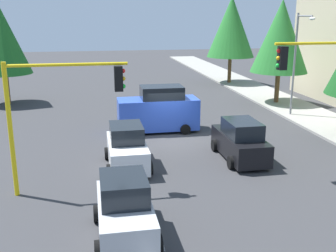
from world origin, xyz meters
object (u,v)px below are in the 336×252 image
(traffic_signal_near_left, at_px, (332,81))
(car_black, at_px, (240,141))
(delivery_van_blue, at_px, (159,111))
(tree_roadside_mid, at_px, (281,36))
(street_lamp_curbside, at_px, (298,54))
(tree_roadside_far, at_px, (231,27))
(tree_opposite_side, at_px, (2,40))
(car_white, at_px, (127,148))
(car_silver, at_px, (125,210))
(traffic_signal_near_right, at_px, (59,101))

(traffic_signal_near_left, height_order, car_black, traffic_signal_near_left)
(delivery_van_blue, bearing_deg, car_black, 29.11)
(traffic_signal_near_left, relative_size, tree_roadside_mid, 0.73)
(street_lamp_curbside, distance_m, tree_roadside_far, 14.45)
(car_black, bearing_deg, tree_opposite_side, -138.88)
(car_white, bearing_deg, car_silver, -5.75)
(street_lamp_curbside, distance_m, car_silver, 18.87)
(tree_roadside_mid, bearing_deg, traffic_signal_near_left, -16.96)
(traffic_signal_near_right, height_order, car_black, traffic_signal_near_right)
(traffic_signal_near_right, distance_m, car_silver, 5.22)
(tree_roadside_mid, xyz_separation_m, car_black, (11.62, -7.36, -4.38))
(tree_opposite_side, height_order, car_black, tree_opposite_side)
(tree_roadside_far, xyz_separation_m, tree_roadside_mid, (10.00, 0.50, -0.41))
(car_white, bearing_deg, street_lamp_curbside, 120.86)
(tree_opposite_side, distance_m, car_black, 21.14)
(tree_roadside_mid, bearing_deg, traffic_signal_near_right, -48.14)
(tree_opposite_side, distance_m, delivery_van_blue, 14.97)
(tree_roadside_mid, bearing_deg, car_silver, -37.18)
(street_lamp_curbside, xyz_separation_m, car_black, (7.23, -6.56, -3.45))
(delivery_van_blue, xyz_separation_m, car_silver, (11.86, -3.05, -0.39))
(traffic_signal_near_right, bearing_deg, car_silver, 28.28)
(tree_opposite_side, relative_size, tree_roadside_mid, 0.95)
(traffic_signal_near_right, height_order, car_silver, traffic_signal_near_right)
(traffic_signal_near_left, xyz_separation_m, tree_roadside_mid, (-14.00, 4.27, 1.11))
(street_lamp_curbside, relative_size, car_white, 1.83)
(tree_roadside_mid, distance_m, car_white, 17.93)
(traffic_signal_near_left, height_order, delivery_van_blue, traffic_signal_near_left)
(delivery_van_blue, bearing_deg, traffic_signal_near_right, -32.69)
(tree_opposite_side, relative_size, car_silver, 2.05)
(tree_roadside_mid, xyz_separation_m, delivery_van_blue, (6.00, -10.49, -3.99))
(tree_roadside_far, bearing_deg, car_black, -17.61)
(traffic_signal_near_left, bearing_deg, car_silver, -67.40)
(tree_opposite_side, bearing_deg, car_black, 41.12)
(traffic_signal_near_left, height_order, tree_opposite_side, tree_opposite_side)
(traffic_signal_near_right, bearing_deg, delivery_van_blue, 147.31)
(tree_opposite_side, height_order, delivery_van_blue, tree_opposite_side)
(tree_roadside_far, xyz_separation_m, delivery_van_blue, (16.00, -9.99, -4.40))
(traffic_signal_near_left, bearing_deg, tree_roadside_far, 171.08)
(delivery_van_blue, bearing_deg, car_silver, -14.44)
(traffic_signal_near_right, bearing_deg, car_black, 106.06)
(tree_roadside_mid, distance_m, car_silver, 22.84)
(tree_opposite_side, relative_size, delivery_van_blue, 1.59)
(delivery_van_blue, bearing_deg, traffic_signal_near_left, 37.89)
(tree_roadside_mid, xyz_separation_m, car_silver, (17.86, -13.55, -4.38))
(street_lamp_curbside, relative_size, delivery_van_blue, 1.46)
(tree_roadside_far, relative_size, tree_opposite_side, 1.13)
(car_white, bearing_deg, tree_roadside_mid, 132.00)
(tree_roadside_far, relative_size, car_silver, 2.32)
(traffic_signal_near_right, height_order, tree_roadside_mid, tree_roadside_mid)
(tree_roadside_far, relative_size, car_white, 2.26)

